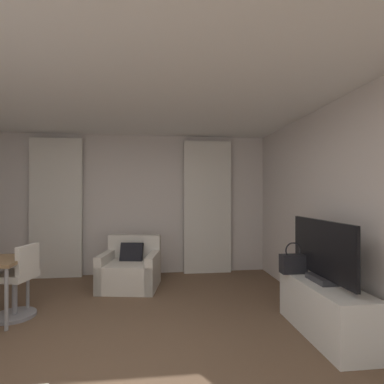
{
  "coord_description": "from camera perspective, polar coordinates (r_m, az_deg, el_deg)",
  "views": [
    {
      "loc": [
        0.43,
        -2.61,
        1.51
      ],
      "look_at": [
        0.9,
        1.37,
        1.52
      ],
      "focal_mm": 27.51,
      "sensor_mm": 36.0,
      "label": 1
    }
  ],
  "objects": [
    {
      "name": "ground_plane",
      "position": [
        3.04,
        -16.11,
        -29.96
      ],
      "size": [
        12.0,
        12.0,
        0.0
      ],
      "primitive_type": "plane",
      "color": "brown"
    },
    {
      "name": "wall_window",
      "position": [
        5.66,
        -11.08,
        -2.35
      ],
      "size": [
        5.12,
        0.06,
        2.6
      ],
      "color": "silver",
      "rests_on": "ground"
    },
    {
      "name": "desk_chair",
      "position": [
        4.3,
        -30.71,
        -15.22
      ],
      "size": [
        0.48,
        0.48,
        0.88
      ],
      "color": "gray",
      "rests_on": "ground"
    },
    {
      "name": "wall_right",
      "position": [
        3.35,
        32.16,
        -3.75
      ],
      "size": [
        0.06,
        6.12,
        2.6
      ],
      "color": "silver",
      "rests_on": "ground"
    },
    {
      "name": "curtain_left_panel",
      "position": [
        5.8,
        -24.87,
        -2.78
      ],
      "size": [
        0.9,
        0.06,
        2.5
      ],
      "color": "silver",
      "rests_on": "ground"
    },
    {
      "name": "armchair",
      "position": [
        4.96,
        -11.88,
        -14.63
      ],
      "size": [
        0.99,
        0.92,
        0.8
      ],
      "color": "silver",
      "rests_on": "ground"
    },
    {
      "name": "tv_console",
      "position": [
        3.64,
        24.34,
        -20.0
      ],
      "size": [
        0.46,
        1.23,
        0.55
      ],
      "color": "white",
      "rests_on": "ground"
    },
    {
      "name": "handbag_primary",
      "position": [
        3.81,
        19.01,
        -12.88
      ],
      "size": [
        0.3,
        0.14,
        0.37
      ],
      "color": "black",
      "rests_on": "tv_console"
    },
    {
      "name": "curtain_right_panel",
      "position": [
        5.59,
        3.03,
        -2.89
      ],
      "size": [
        0.9,
        0.06,
        2.5
      ],
      "color": "silver",
      "rests_on": "ground"
    },
    {
      "name": "ceiling",
      "position": [
        2.87,
        -16.04,
        22.79
      ],
      "size": [
        5.12,
        6.12,
        0.06
      ],
      "primitive_type": "cube",
      "color": "white",
      "rests_on": "wall_left"
    },
    {
      "name": "tv_flatscreen",
      "position": [
        3.52,
        23.9,
        -10.63
      ],
      "size": [
        0.2,
        1.16,
        0.67
      ],
      "color": "#333338",
      "rests_on": "tv_console"
    }
  ]
}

